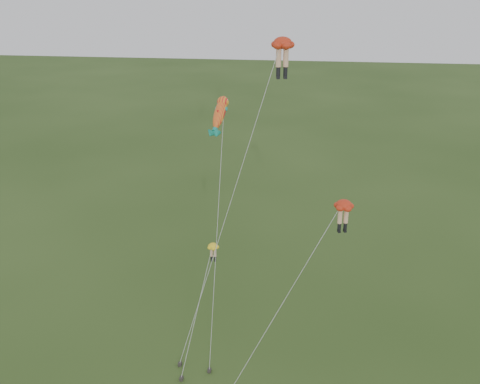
# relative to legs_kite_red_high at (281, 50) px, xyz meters

# --- Properties ---
(ground) EXTENTS (300.00, 300.00, 0.00)m
(ground) POSITION_rel_legs_kite_red_high_xyz_m (-3.55, -6.94, -22.07)
(ground) COLOR #294217
(ground) RESTS_ON ground
(legs_kite_red_high) EXTENTS (7.74, 8.58, 22.95)m
(legs_kite_red_high) POSITION_rel_legs_kite_red_high_xyz_m (0.00, 0.00, 0.00)
(legs_kite_red_high) COLOR red
(legs_kite_red_high) RESTS_ON ground
(legs_kite_red_mid) EXTENTS (8.36, 7.21, 12.65)m
(legs_kite_red_mid) POSITION_rel_legs_kite_red_high_xyz_m (4.68, -4.21, -10.15)
(legs_kite_red_mid) COLOR red
(legs_kite_red_mid) RESTS_ON ground
(legs_kite_yellow) EXTENTS (2.16, 5.67, 8.51)m
(legs_kite_yellow) POSITION_rel_legs_kite_red_high_xyz_m (-4.54, -3.99, -14.35)
(legs_kite_yellow) COLOR yellow
(legs_kite_yellow) RESTS_ON ground
(fish_kite) EXTENTS (1.44, 8.80, 18.89)m
(fish_kite) POSITION_rel_legs_kite_red_high_xyz_m (-4.34, -0.47, -4.61)
(fish_kite) COLOR orange
(fish_kite) RESTS_ON ground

